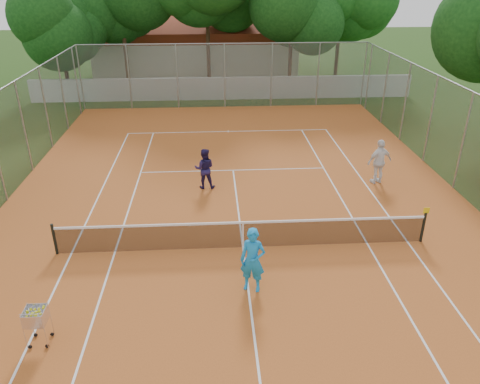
{
  "coord_description": "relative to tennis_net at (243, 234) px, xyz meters",
  "views": [
    {
      "loc": [
        -0.91,
        -12.9,
        8.27
      ],
      "look_at": [
        0.0,
        1.5,
        1.3
      ],
      "focal_mm": 35.0,
      "sensor_mm": 36.0,
      "label": 1
    }
  ],
  "objects": [
    {
      "name": "ground",
      "position": [
        0.0,
        0.0,
        -0.51
      ],
      "size": [
        120.0,
        120.0,
        0.0
      ],
      "primitive_type": "plane",
      "color": "#1B360E",
      "rests_on": "ground"
    },
    {
      "name": "court_pad",
      "position": [
        0.0,
        0.0,
        -0.5
      ],
      "size": [
        18.0,
        34.0,
        0.02
      ],
      "primitive_type": "cube",
      "color": "#B55B23",
      "rests_on": "ground"
    },
    {
      "name": "court_lines",
      "position": [
        0.0,
        0.0,
        -0.49
      ],
      "size": [
        10.98,
        23.78,
        0.01
      ],
      "primitive_type": "cube",
      "color": "white",
      "rests_on": "court_pad"
    },
    {
      "name": "tennis_net",
      "position": [
        0.0,
        0.0,
        0.0
      ],
      "size": [
        11.88,
        0.1,
        0.98
      ],
      "primitive_type": "cube",
      "color": "black",
      "rests_on": "court_pad"
    },
    {
      "name": "perimeter_fence",
      "position": [
        0.0,
        0.0,
        1.49
      ],
      "size": [
        18.0,
        34.0,
        4.0
      ],
      "primitive_type": "cube",
      "color": "slate",
      "rests_on": "ground"
    },
    {
      "name": "boundary_wall",
      "position": [
        0.0,
        19.0,
        0.24
      ],
      "size": [
        26.0,
        0.3,
        1.5
      ],
      "primitive_type": "cube",
      "color": "silver",
      "rests_on": "ground"
    },
    {
      "name": "clubhouse",
      "position": [
        -2.0,
        29.0,
        1.69
      ],
      "size": [
        16.4,
        9.0,
        4.4
      ],
      "primitive_type": "cube",
      "color": "beige",
      "rests_on": "ground"
    },
    {
      "name": "tropical_trees",
      "position": [
        0.0,
        22.0,
        4.49
      ],
      "size": [
        29.0,
        19.0,
        10.0
      ],
      "primitive_type": "cube",
      "color": "#0D340E",
      "rests_on": "ground"
    },
    {
      "name": "player_near",
      "position": [
        0.12,
        -2.18,
        0.48
      ],
      "size": [
        0.81,
        0.66,
        1.93
      ],
      "primitive_type": "imported",
      "rotation": [
        0.0,
        0.0,
        -0.31
      ],
      "color": "#1888D2",
      "rests_on": "court_pad"
    },
    {
      "name": "player_far_left",
      "position": [
        -1.25,
        4.68,
        0.36
      ],
      "size": [
        0.85,
        0.68,
        1.69
      ],
      "primitive_type": "imported",
      "rotation": [
        0.0,
        0.0,
        3.09
      ],
      "color": "#201746",
      "rests_on": "court_pad"
    },
    {
      "name": "player_far_right",
      "position": [
        6.0,
        4.71,
        0.46
      ],
      "size": [
        1.2,
        0.77,
        1.9
      ],
      "primitive_type": "imported",
      "rotation": [
        0.0,
        0.0,
        3.44
      ],
      "color": "white",
      "rests_on": "court_pad"
    },
    {
      "name": "ball_hopper",
      "position": [
        -5.19,
        -3.95,
        0.05
      ],
      "size": [
        0.63,
        0.63,
        1.08
      ],
      "primitive_type": "cube",
      "rotation": [
        0.0,
        0.0,
        -0.24
      ],
      "color": "silver",
      "rests_on": "court_pad"
    }
  ]
}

